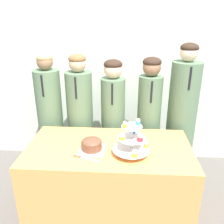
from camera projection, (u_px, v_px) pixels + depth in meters
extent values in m
cube|color=silver|center=(116.00, 58.00, 2.91)|extent=(9.00, 0.06, 2.70)
cube|color=#EF9951|center=(109.00, 183.00, 2.19)|extent=(1.42, 0.74, 0.78)
cube|color=white|center=(92.00, 149.00, 2.00)|extent=(0.21, 0.21, 0.01)
cylinder|color=brown|center=(92.00, 145.00, 1.98)|extent=(0.17, 0.17, 0.06)
ellipsoid|color=brown|center=(92.00, 142.00, 1.97)|extent=(0.17, 0.17, 0.06)
cube|color=silver|center=(90.00, 159.00, 1.86)|extent=(0.16, 0.06, 0.00)
cube|color=brown|center=(77.00, 157.00, 1.90)|extent=(0.07, 0.04, 0.01)
cylinder|color=silver|center=(131.00, 140.00, 1.89)|extent=(0.02, 0.02, 0.25)
cylinder|color=silver|center=(131.00, 149.00, 1.92)|extent=(0.30, 0.30, 0.01)
cylinder|color=silver|center=(131.00, 138.00, 1.88)|extent=(0.22, 0.22, 0.01)
cylinder|color=silver|center=(132.00, 127.00, 1.84)|extent=(0.16, 0.16, 0.01)
cylinder|color=yellow|center=(146.00, 146.00, 1.93)|extent=(0.04, 0.04, 0.03)
sphere|color=#F4E5C6|center=(146.00, 143.00, 1.92)|extent=(0.04, 0.04, 0.04)
cylinder|color=pink|center=(130.00, 140.00, 2.03)|extent=(0.04, 0.04, 0.02)
sphere|color=#F4E5C6|center=(130.00, 137.00, 2.02)|extent=(0.04, 0.04, 0.04)
cylinder|color=white|center=(115.00, 148.00, 1.91)|extent=(0.04, 0.04, 0.02)
sphere|color=beige|center=(115.00, 145.00, 1.90)|extent=(0.04, 0.04, 0.04)
cylinder|color=yellow|center=(135.00, 155.00, 1.80)|extent=(0.04, 0.04, 0.03)
sphere|color=silver|center=(135.00, 152.00, 1.79)|extent=(0.04, 0.04, 0.04)
cylinder|color=yellow|center=(122.00, 138.00, 1.85)|extent=(0.05, 0.05, 0.02)
sphere|color=white|center=(122.00, 135.00, 1.84)|extent=(0.04, 0.04, 0.04)
cylinder|color=#E5333D|center=(140.00, 139.00, 1.82)|extent=(0.05, 0.05, 0.03)
sphere|color=beige|center=(140.00, 136.00, 1.81)|extent=(0.04, 0.04, 0.04)
cylinder|color=#3893DB|center=(133.00, 132.00, 1.95)|extent=(0.04, 0.04, 0.02)
sphere|color=silver|center=(133.00, 129.00, 1.95)|extent=(0.04, 0.04, 0.04)
cylinder|color=#3893DB|center=(138.00, 123.00, 1.86)|extent=(0.04, 0.04, 0.03)
sphere|color=beige|center=(138.00, 120.00, 1.85)|extent=(0.04, 0.04, 0.04)
cylinder|color=yellow|center=(125.00, 126.00, 1.82)|extent=(0.04, 0.04, 0.03)
sphere|color=white|center=(125.00, 123.00, 1.81)|extent=(0.03, 0.03, 0.03)
cylinder|color=#567556|center=(52.00, 128.00, 2.67)|extent=(0.27, 0.27, 1.31)
sphere|color=#8E6B4C|center=(45.00, 62.00, 2.40)|extent=(0.16, 0.16, 0.16)
ellipsoid|color=tan|center=(44.00, 58.00, 2.38)|extent=(0.17, 0.17, 0.09)
cube|color=black|center=(42.00, 86.00, 2.34)|extent=(0.02, 0.01, 0.22)
cylinder|color=#567556|center=(81.00, 129.00, 2.65)|extent=(0.28, 0.28, 1.30)
sphere|color=#D6AD89|center=(77.00, 64.00, 2.38)|extent=(0.17, 0.17, 0.17)
ellipsoid|color=brown|center=(77.00, 59.00, 2.36)|extent=(0.18, 0.18, 0.09)
cube|color=black|center=(76.00, 88.00, 2.33)|extent=(0.02, 0.01, 0.22)
cylinder|color=#567556|center=(113.00, 133.00, 2.64)|extent=(0.25, 0.25, 1.24)
sphere|color=beige|center=(113.00, 69.00, 2.38)|extent=(0.18, 0.18, 0.18)
ellipsoid|color=#332319|center=(113.00, 64.00, 2.36)|extent=(0.19, 0.19, 0.10)
cube|color=black|center=(112.00, 94.00, 2.34)|extent=(0.02, 0.01, 0.22)
cylinder|color=#567556|center=(148.00, 133.00, 2.61)|extent=(0.25, 0.25, 1.27)
sphere|color=#8E6B4C|center=(152.00, 67.00, 2.34)|extent=(0.18, 0.18, 0.18)
ellipsoid|color=#332319|center=(152.00, 62.00, 2.33)|extent=(0.19, 0.19, 0.10)
cube|color=black|center=(152.00, 92.00, 2.31)|extent=(0.02, 0.01, 0.22)
cylinder|color=#567556|center=(180.00, 127.00, 2.57)|extent=(0.30, 0.30, 1.41)
sphere|color=beige|center=(189.00, 53.00, 2.27)|extent=(0.17, 0.17, 0.17)
ellipsoid|color=#332319|center=(190.00, 48.00, 2.25)|extent=(0.18, 0.18, 0.10)
cube|color=black|center=(190.00, 79.00, 2.21)|extent=(0.02, 0.01, 0.22)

